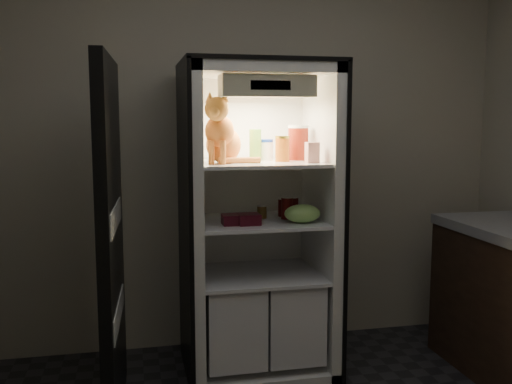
# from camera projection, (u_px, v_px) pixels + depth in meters

# --- Properties ---
(room_shell) EXTENTS (3.60, 3.60, 3.60)m
(room_shell) POSITION_uv_depth(u_px,v_px,m) (338.00, 97.00, 2.06)
(room_shell) COLOR white
(room_shell) RESTS_ON floor
(refrigerator) EXTENTS (0.90, 0.72, 1.88)m
(refrigerator) POSITION_uv_depth(u_px,v_px,m) (256.00, 242.00, 3.50)
(refrigerator) COLOR white
(refrigerator) RESTS_ON floor
(fridge_door) EXTENTS (0.10, 0.87, 1.85)m
(fridge_door) POSITION_uv_depth(u_px,v_px,m) (111.00, 241.00, 2.94)
(fridge_door) COLOR black
(fridge_door) RESTS_ON floor
(tabby_cat) EXTENTS (0.34, 0.40, 0.41)m
(tabby_cat) POSITION_uv_depth(u_px,v_px,m) (222.00, 136.00, 3.26)
(tabby_cat) COLOR #B75917
(tabby_cat) RESTS_ON refrigerator
(parmesan_shaker) EXTENTS (0.07, 0.07, 0.19)m
(parmesan_shaker) POSITION_uv_depth(u_px,v_px,m) (255.00, 145.00, 3.43)
(parmesan_shaker) COLOR green
(parmesan_shaker) RESTS_ON refrigerator
(mayo_tub) EXTENTS (0.09, 0.09, 0.13)m
(mayo_tub) POSITION_uv_depth(u_px,v_px,m) (266.00, 150.00, 3.50)
(mayo_tub) COLOR white
(mayo_tub) RESTS_ON refrigerator
(salsa_jar) EXTENTS (0.09, 0.09, 0.15)m
(salsa_jar) POSITION_uv_depth(u_px,v_px,m) (282.00, 149.00, 3.38)
(salsa_jar) COLOR maroon
(salsa_jar) RESTS_ON refrigerator
(pepper_jar) EXTENTS (0.13, 0.13, 0.21)m
(pepper_jar) POSITION_uv_depth(u_px,v_px,m) (298.00, 143.00, 3.50)
(pepper_jar) COLOR maroon
(pepper_jar) RESTS_ON refrigerator
(cream_carton) EXTENTS (0.07, 0.07, 0.12)m
(cream_carton) POSITION_uv_depth(u_px,v_px,m) (312.00, 153.00, 3.28)
(cream_carton) COLOR white
(cream_carton) RESTS_ON refrigerator
(soda_can_a) EXTENTS (0.06, 0.06, 0.11)m
(soda_can_a) POSITION_uv_depth(u_px,v_px,m) (283.00, 207.00, 3.54)
(soda_can_a) COLOR black
(soda_can_a) RESTS_ON refrigerator
(soda_can_b) EXTENTS (0.07, 0.07, 0.13)m
(soda_can_b) POSITION_uv_depth(u_px,v_px,m) (293.00, 208.00, 3.47)
(soda_can_b) COLOR black
(soda_can_b) RESTS_ON refrigerator
(soda_can_c) EXTENTS (0.07, 0.07, 0.13)m
(soda_can_c) POSITION_uv_depth(u_px,v_px,m) (287.00, 208.00, 3.44)
(soda_can_c) COLOR black
(soda_can_c) RESTS_ON refrigerator
(condiment_jar) EXTENTS (0.06, 0.06, 0.08)m
(condiment_jar) POSITION_uv_depth(u_px,v_px,m) (262.00, 211.00, 3.47)
(condiment_jar) COLOR brown
(condiment_jar) RESTS_ON refrigerator
(grape_bag) EXTENTS (0.22, 0.16, 0.11)m
(grape_bag) POSITION_uv_depth(u_px,v_px,m) (302.00, 213.00, 3.32)
(grape_bag) COLOR #87BF59
(grape_bag) RESTS_ON refrigerator
(berry_box_left) EXTENTS (0.12, 0.12, 0.06)m
(berry_box_left) POSITION_uv_depth(u_px,v_px,m) (232.00, 219.00, 3.26)
(berry_box_left) COLOR #480C16
(berry_box_left) RESTS_ON refrigerator
(berry_box_right) EXTENTS (0.12, 0.12, 0.06)m
(berry_box_right) POSITION_uv_depth(u_px,v_px,m) (249.00, 219.00, 3.26)
(berry_box_right) COLOR #480C16
(berry_box_right) RESTS_ON refrigerator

